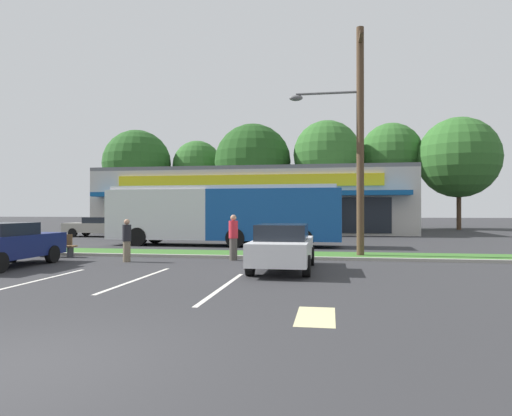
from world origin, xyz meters
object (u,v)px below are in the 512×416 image
at_px(car_4, 5,244).
at_px(bus_stop_bench, 56,245).
at_px(car_1, 232,227).
at_px(city_bus, 223,213).
at_px(pedestrian_by_pole, 233,237).
at_px(utility_pole, 356,134).
at_px(car_3, 99,226).
at_px(pedestrian_near_bench, 127,240).
at_px(car_0, 283,247).

bearing_deg(car_4, bus_stop_bench, 4.60).
relative_size(bus_stop_bench, car_1, 0.37).
height_order(city_bus, pedestrian_by_pole, city_bus).
distance_m(utility_pole, city_bus, 9.24).
relative_size(utility_pole, car_4, 2.13).
bearing_deg(car_1, utility_pole, 122.99).
xyz_separation_m(utility_pole, bus_stop_bench, (-12.18, -1.71, -4.51)).
height_order(car_3, pedestrian_near_bench, pedestrian_near_bench).
bearing_deg(pedestrian_by_pole, car_4, -53.24).
bearing_deg(car_0, city_bus, 23.83).
height_order(utility_pole, car_3, utility_pole).
bearing_deg(utility_pole, bus_stop_bench, -172.02).
relative_size(car_1, car_3, 0.91).
bearing_deg(pedestrian_by_pole, bus_stop_bench, -77.80).
height_order(car_0, pedestrian_by_pole, pedestrian_by_pole).
relative_size(car_0, pedestrian_near_bench, 2.85).
bearing_deg(car_4, car_0, -85.70).
bearing_deg(car_3, car_4, 108.81).
distance_m(car_1, pedestrian_near_bench, 14.82).
relative_size(car_4, pedestrian_near_bench, 2.74).
relative_size(car_3, car_4, 1.09).
xyz_separation_m(city_bus, car_3, (-10.96, 6.82, -1.02)).
xyz_separation_m(car_1, pedestrian_near_bench, (-0.78, -14.80, 0.04)).
xyz_separation_m(city_bus, car_1, (-0.97, 6.63, -1.00)).
bearing_deg(pedestrian_by_pole, city_bus, -151.88).
distance_m(utility_pole, pedestrian_near_bench, 9.95).
distance_m(city_bus, car_3, 12.95).
height_order(car_0, car_3, car_0).
xyz_separation_m(car_0, car_4, (-9.37, -0.71, 0.02)).
xyz_separation_m(car_1, car_3, (-9.99, 0.19, -0.02)).
height_order(city_bus, car_1, city_bus).
bearing_deg(pedestrian_by_pole, car_0, 51.27).
bearing_deg(car_4, pedestrian_by_pole, -64.91).
relative_size(pedestrian_near_bench, pedestrian_by_pole, 0.91).
height_order(city_bus, pedestrian_near_bench, city_bus).
bearing_deg(car_1, bus_stop_bench, 72.13).
bearing_deg(utility_pole, car_4, -157.24).
distance_m(bus_stop_bench, pedestrian_near_bench, 3.81).
xyz_separation_m(city_bus, bus_stop_bench, (-5.38, -7.05, -1.26)).
distance_m(car_1, car_4, 17.47).
height_order(pedestrian_near_bench, pedestrian_by_pole, pedestrian_by_pole).
xyz_separation_m(city_bus, pedestrian_by_pole, (2.06, -6.99, -0.88)).
distance_m(utility_pole, car_1, 14.89).
distance_m(pedestrian_near_bench, pedestrian_by_pole, 4.00).
bearing_deg(car_0, car_1, 17.82).
height_order(car_0, car_4, car_4).
height_order(utility_pole, pedestrian_near_bench, utility_pole).
bearing_deg(city_bus, car_1, -80.00).
relative_size(city_bus, car_1, 2.94).
bearing_deg(car_3, car_0, 132.76).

